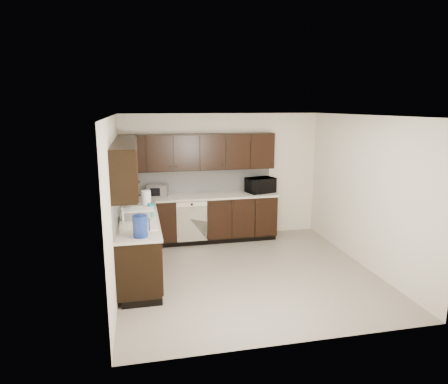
% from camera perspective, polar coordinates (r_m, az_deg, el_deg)
% --- Properties ---
extents(floor, '(4.00, 4.00, 0.00)m').
position_cam_1_polar(floor, '(6.59, 3.32, -11.47)').
color(floor, gray).
rests_on(floor, ground).
extents(ceiling, '(4.00, 4.00, 0.00)m').
position_cam_1_polar(ceiling, '(6.03, 3.62, 10.83)').
color(ceiling, white).
rests_on(ceiling, wall_back).
extents(wall_back, '(4.00, 0.02, 2.50)m').
position_cam_1_polar(wall_back, '(8.10, -0.32, 2.30)').
color(wall_back, beige).
rests_on(wall_back, floor).
extents(wall_left, '(0.02, 4.00, 2.50)m').
position_cam_1_polar(wall_left, '(5.99, -15.32, -1.69)').
color(wall_left, beige).
rests_on(wall_left, floor).
extents(wall_right, '(0.02, 4.00, 2.50)m').
position_cam_1_polar(wall_right, '(6.99, 19.47, 0.01)').
color(wall_right, beige).
rests_on(wall_right, floor).
extents(wall_front, '(4.00, 0.02, 2.50)m').
position_cam_1_polar(wall_front, '(4.37, 10.54, -6.59)').
color(wall_front, beige).
rests_on(wall_front, floor).
extents(lower_cabinets, '(3.00, 2.80, 0.90)m').
position_cam_1_polar(lower_cabinets, '(7.30, -6.67, -5.67)').
color(lower_cabinets, black).
rests_on(lower_cabinets, floor).
extents(countertop, '(3.03, 2.83, 0.04)m').
position_cam_1_polar(countertop, '(7.15, -6.78, -1.81)').
color(countertop, beige).
rests_on(countertop, lower_cabinets).
extents(backsplash, '(3.00, 2.80, 0.48)m').
position_cam_1_polar(backsplash, '(7.29, -8.63, 0.49)').
color(backsplash, '#B4B4B0').
rests_on(backsplash, countertop).
extents(upper_cabinets, '(3.00, 2.80, 0.70)m').
position_cam_1_polar(upper_cabinets, '(7.09, -7.79, 5.02)').
color(upper_cabinets, black).
rests_on(upper_cabinets, wall_back).
extents(dishwasher, '(0.58, 0.04, 0.78)m').
position_cam_1_polar(dishwasher, '(7.57, -4.60, -3.90)').
color(dishwasher, beige).
rests_on(dishwasher, lower_cabinets).
extents(sink, '(0.54, 0.82, 0.42)m').
position_cam_1_polar(sink, '(6.06, -12.11, -4.98)').
color(sink, beige).
rests_on(sink, countertop).
extents(microwave, '(0.62, 0.50, 0.30)m').
position_cam_1_polar(microwave, '(8.01, 5.23, 0.98)').
color(microwave, black).
rests_on(microwave, countertop).
extents(soap_bottle_a, '(0.10, 0.10, 0.19)m').
position_cam_1_polar(soap_bottle_a, '(6.27, -10.98, -2.91)').
color(soap_bottle_a, gray).
rests_on(soap_bottle_a, countertop).
extents(soap_bottle_b, '(0.10, 0.10, 0.23)m').
position_cam_1_polar(soap_bottle_b, '(7.08, -13.37, -1.11)').
color(soap_bottle_b, gray).
rests_on(soap_bottle_b, countertop).
extents(toaster_oven, '(0.43, 0.36, 0.24)m').
position_cam_1_polar(toaster_oven, '(7.74, -9.43, 0.23)').
color(toaster_oven, '#A9A9AB').
rests_on(toaster_oven, countertop).
extents(storage_bin, '(0.53, 0.46, 0.17)m').
position_cam_1_polar(storage_bin, '(6.21, -12.14, -3.16)').
color(storage_bin, silver).
rests_on(storage_bin, countertop).
extents(blue_pitcher, '(0.23, 0.23, 0.29)m').
position_cam_1_polar(blue_pitcher, '(5.41, -11.89, -4.80)').
color(blue_pitcher, navy).
rests_on(blue_pitcher, countertop).
extents(teal_tumbler, '(0.11, 0.11, 0.23)m').
position_cam_1_polar(teal_tumbler, '(6.31, -10.43, -2.59)').
color(teal_tumbler, '#0B7E7A').
rests_on(teal_tumbler, countertop).
extents(paper_towel_roll, '(0.19, 0.19, 0.34)m').
position_cam_1_polar(paper_towel_roll, '(6.71, -11.05, -1.23)').
color(paper_towel_roll, white).
rests_on(paper_towel_roll, countertop).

